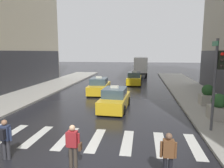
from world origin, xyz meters
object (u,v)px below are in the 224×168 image
Objects in this scene: box_truck at (141,66)px; pedestrian_plain_coat at (168,153)px; taxi_lead at (115,100)px; planter_near_corner at (218,108)px; pedestrian_with_backpack at (5,137)px; planter_mid_block at (207,96)px; taxi_second at (99,87)px; traffic_light_pole at (217,72)px; taxi_third at (134,79)px; pedestrian_with_handbag at (73,144)px.

box_truck is 30.78m from pedestrian_plain_coat.
taxi_lead reaches higher than planter_near_corner.
pedestrian_with_backpack is 1.03× the size of planter_mid_block.
pedestrian_plain_coat is (5.30, -14.10, 0.21)m from taxi_second.
box_truck is at bearing 92.26° from pedestrian_plain_coat.
pedestrian_plain_coat is 1.03× the size of planter_mid_block.
planter_mid_block is at bearing 76.85° from traffic_light_pole.
pedestrian_with_backpack is at bearing -155.60° from traffic_light_pole.
box_truck reaches higher than pedestrian_with_backpack.
taxi_third is 2.85× the size of planter_mid_block.
taxi_lead is at bearing 164.35° from planter_near_corner.
taxi_lead reaches higher than pedestrian_with_handbag.
taxi_third reaches higher than planter_near_corner.
traffic_light_pole is at bearing -73.49° from taxi_third.
box_truck is 30.76m from pedestrian_with_backpack.
box_truck is 4.72× the size of planter_mid_block.
pedestrian_with_handbag is at bearing -2.90° from pedestrian_with_backpack.
box_truck is at bearing 101.69° from planter_near_corner.
taxi_second is 2.87× the size of planter_near_corner.
taxi_second is at bearing 110.59° from pedestrian_plain_coat.
planter_near_corner is (9.09, -7.54, 0.15)m from taxi_second.
taxi_lead is 12.43m from taxi_third.
box_truck is at bearing 104.81° from planter_mid_block.
pedestrian_plain_coat is at bearing -87.74° from box_truck.
planter_near_corner reaches higher than pedestrian_with_backpack.
planter_near_corner is at bearing -78.31° from box_truck.
taxi_lead is at bearing 108.99° from pedestrian_plain_coat.
taxi_lead is at bearing 86.68° from pedestrian_with_handbag.
taxi_second is 10.27m from planter_mid_block.
planter_near_corner is at bearing -39.69° from taxi_second.
pedestrian_with_handbag is at bearing -145.66° from traffic_light_pole.
traffic_light_pole is 5.86m from pedestrian_plain_coat.
box_truck is 30.57m from pedestrian_with_handbag.
pedestrian_plain_coat is (3.38, -0.27, 0.01)m from pedestrian_with_handbag.
pedestrian_with_backpack is at bearing 176.23° from pedestrian_plain_coat.
box_truck is at bearing 80.61° from pedestrian_with_backpack.
pedestrian_plain_coat is at bearing -3.77° from pedestrian_with_backpack.
planter_mid_block is (4.21, 10.23, -0.07)m from pedestrian_plain_coat.
traffic_light_pole reaches higher than pedestrian_with_backpack.
pedestrian_with_handbag is 1.03× the size of planter_mid_block.
taxi_third reaches higher than pedestrian_with_backpack.
taxi_lead is 8.69m from pedestrian_with_backpack.
planter_mid_block is at bearing -75.19° from box_truck.
taxi_lead is 7.34m from planter_mid_block.
taxi_lead and taxi_second have the same top height.
pedestrian_with_backpack is 1.00× the size of pedestrian_with_handbag.
box_truck is 24.71m from planter_near_corner.
pedestrian_with_handbag and pedestrian_plain_coat have the same top height.
taxi_lead reaches higher than pedestrian_with_backpack.
pedestrian_with_backpack is (-0.93, -13.69, 0.25)m from taxi_second.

